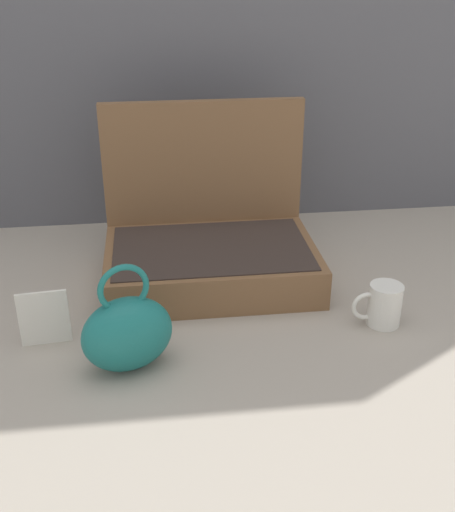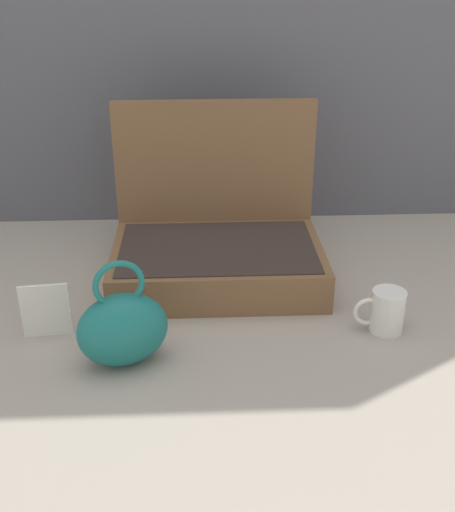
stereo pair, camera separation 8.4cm
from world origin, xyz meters
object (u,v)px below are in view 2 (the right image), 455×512
object	(u,v)px
open_suitcase	(217,243)
teal_pouch_handbag	(123,328)
coffee_mug	(386,311)
info_card_left	(46,311)

from	to	relation	value
open_suitcase	teal_pouch_handbag	world-z (taller)	open_suitcase
open_suitcase	coffee_mug	bearing A→B (deg)	-38.05
open_suitcase	teal_pouch_handbag	xyz separation A→B (m)	(-0.18, -0.34, -0.01)
open_suitcase	coffee_mug	world-z (taller)	open_suitcase
coffee_mug	info_card_left	size ratio (longest dim) A/B	0.91
info_card_left	open_suitcase	bearing A→B (deg)	29.71
info_card_left	coffee_mug	bearing A→B (deg)	-6.81
open_suitcase	teal_pouch_handbag	distance (m)	0.39
open_suitcase	info_card_left	distance (m)	0.42
coffee_mug	teal_pouch_handbag	bearing A→B (deg)	-170.52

